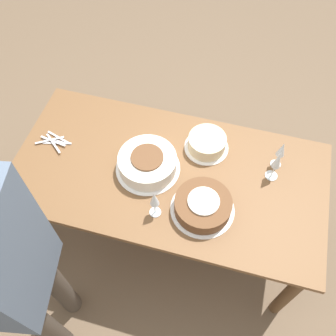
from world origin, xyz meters
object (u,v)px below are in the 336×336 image
at_px(cake_back_decorated, 207,143).
at_px(wine_glass_extra, 154,200).
at_px(cake_center_white, 148,163).
at_px(person_cutting, 12,270).
at_px(cake_front_chocolate, 203,206).
at_px(wine_glass_near, 281,150).
at_px(wine_glass_far, 277,161).

distance_m(cake_back_decorated, wine_glass_extra, 0.52).
bearing_deg(cake_center_white, person_cutting, -111.21).
distance_m(cake_center_white, cake_front_chocolate, 0.39).
height_order(cake_back_decorated, wine_glass_near, wine_glass_near).
bearing_deg(cake_center_white, wine_glass_near, 17.10).
relative_size(cake_front_chocolate, wine_glass_near, 1.70).
bearing_deg(cake_center_white, cake_back_decorated, 37.92).
bearing_deg(person_cutting, wine_glass_far, -57.81).
distance_m(cake_back_decorated, wine_glass_far, 0.41).
relative_size(cake_center_white, wine_glass_far, 1.67).
xyz_separation_m(cake_center_white, wine_glass_far, (0.68, 0.13, 0.09)).
bearing_deg(wine_glass_far, person_cutting, -136.88).
bearing_deg(wine_glass_near, wine_glass_far, -100.00).
bearing_deg(cake_back_decorated, wine_glass_far, -13.74).
bearing_deg(person_cutting, cake_front_chocolate, -57.80).
bearing_deg(cake_back_decorated, wine_glass_extra, -109.77).
relative_size(cake_center_white, person_cutting, 0.21).
relative_size(cake_center_white, cake_front_chocolate, 1.07).
bearing_deg(cake_front_chocolate, wine_glass_far, 43.10).
xyz_separation_m(cake_center_white, cake_front_chocolate, (0.35, -0.18, -0.01)).
relative_size(cake_front_chocolate, wine_glass_extra, 1.68).
xyz_separation_m(wine_glass_near, wine_glass_far, (-0.01, -0.08, 0.01)).
distance_m(wine_glass_near, wine_glass_far, 0.09).
relative_size(wine_glass_far, wine_glass_extra, 1.09).
relative_size(wine_glass_extra, person_cutting, 0.12).
height_order(cake_center_white, wine_glass_extra, wine_glass_extra).
bearing_deg(wine_glass_near, wine_glass_extra, -140.84).
xyz_separation_m(cake_center_white, person_cutting, (-0.31, -0.80, 0.26)).
xyz_separation_m(cake_center_white, wine_glass_extra, (0.11, -0.26, 0.09)).
xyz_separation_m(cake_center_white, wine_glass_near, (0.69, 0.21, 0.08)).
height_order(cake_front_chocolate, wine_glass_far, wine_glass_far).
height_order(wine_glass_near, person_cutting, person_cutting).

